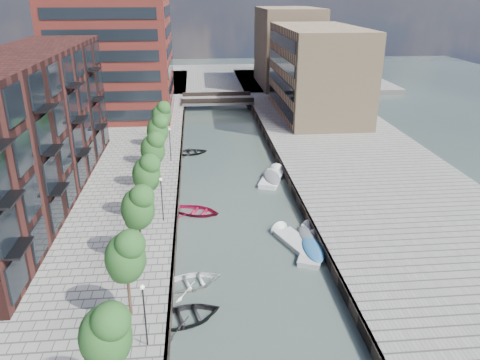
{
  "coord_description": "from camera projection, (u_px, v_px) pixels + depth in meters",
  "views": [
    {
      "loc": [
        -3.84,
        -14.1,
        20.17
      ],
      "look_at": [
        0.0,
        26.9,
        3.5
      ],
      "focal_mm": 35.0,
      "sensor_mm": 36.0,
      "label": 1
    }
  ],
  "objects": [
    {
      "name": "bridge",
      "position": [
        217.0,
        100.0,
        86.84
      ],
      "size": [
        13.0,
        6.0,
        1.3
      ],
      "color": "gray",
      "rests_on": "ground"
    },
    {
      "name": "lamp_0",
      "position": [
        144.0,
        309.0,
        26.36
      ],
      "size": [
        0.24,
        0.24,
        4.12
      ],
      "color": "black",
      "rests_on": "quay_left"
    },
    {
      "name": "sloop_0",
      "position": [
        185.0,
        320.0,
        30.86
      ],
      "size": [
        5.74,
        4.79,
        1.02
      ],
      "primitive_type": "imported",
      "rotation": [
        0.0,
        0.0,
        1.86
      ],
      "color": "black",
      "rests_on": "ground"
    },
    {
      "name": "lamp_1",
      "position": [
        162.0,
        195.0,
        41.13
      ],
      "size": [
        0.24,
        0.24,
        4.12
      ],
      "color": "black",
      "rests_on": "quay_left"
    },
    {
      "name": "tan_block_near",
      "position": [
        317.0,
        71.0,
        76.52
      ],
      "size": [
        12.0,
        25.0,
        14.0
      ],
      "primitive_type": "cube",
      "color": "tan",
      "rests_on": "quay_right"
    },
    {
      "name": "water",
      "position": [
        230.0,
        167.0,
        57.83
      ],
      "size": [
        300.0,
        300.0,
        0.0
      ],
      "primitive_type": "plane",
      "color": "#38473F",
      "rests_on": "ground"
    },
    {
      "name": "quay_wall_right",
      "position": [
        279.0,
        161.0,
        58.17
      ],
      "size": [
        0.25,
        140.0,
        1.0
      ],
      "primitive_type": "cube",
      "color": "#332823",
      "rests_on": "ground"
    },
    {
      "name": "sloop_2",
      "position": [
        197.0,
        213.0,
        45.67
      ],
      "size": [
        5.48,
        4.75,
        0.95
      ],
      "primitive_type": "imported",
      "rotation": [
        0.0,
        0.0,
        1.19
      ],
      "color": "#A01137",
      "rests_on": "ground"
    },
    {
      "name": "tree_6",
      "position": [
        161.0,
        114.0,
        60.64
      ],
      "size": [
        2.5,
        2.5,
        5.95
      ],
      "color": "#382619",
      "rests_on": "quay_left"
    },
    {
      "name": "tree_2",
      "position": [
        138.0,
        206.0,
        34.8
      ],
      "size": [
        2.5,
        2.5,
        5.95
      ],
      "color": "#382619",
      "rests_on": "quay_left"
    },
    {
      "name": "motorboat_4",
      "position": [
        273.0,
        177.0,
        53.86
      ],
      "size": [
        3.88,
        6.08,
        1.92
      ],
      "color": "white",
      "rests_on": "ground"
    },
    {
      "name": "apartment_block",
      "position": [
        25.0,
        131.0,
        43.87
      ],
      "size": [
        8.0,
        38.0,
        14.0
      ],
      "primitive_type": "cube",
      "color": "black",
      "rests_on": "quay_left"
    },
    {
      "name": "motorboat_2",
      "position": [
        292.0,
        240.0,
        40.55
      ],
      "size": [
        3.61,
        5.54,
        1.75
      ],
      "color": "silver",
      "rests_on": "ground"
    },
    {
      "name": "tree_3",
      "position": [
        146.0,
        172.0,
        41.26
      ],
      "size": [
        2.5,
        2.5,
        5.95
      ],
      "color": "#382619",
      "rests_on": "quay_left"
    },
    {
      "name": "tree_5",
      "position": [
        157.0,
        129.0,
        54.18
      ],
      "size": [
        2.5,
        2.5,
        5.95
      ],
      "color": "#382619",
      "rests_on": "quay_left"
    },
    {
      "name": "far_closure",
      "position": [
        212.0,
        79.0,
        113.02
      ],
      "size": [
        80.0,
        40.0,
        1.0
      ],
      "primitive_type": "cube",
      "color": "gray",
      "rests_on": "ground"
    },
    {
      "name": "lamp_2",
      "position": [
        170.0,
        141.0,
        55.89
      ],
      "size": [
        0.24,
        0.24,
        4.12
      ],
      "color": "black",
      "rests_on": "quay_left"
    },
    {
      "name": "car",
      "position": [
        286.0,
        109.0,
        78.62
      ],
      "size": [
        2.12,
        4.5,
        1.49
      ],
      "primitive_type": "imported",
      "rotation": [
        0.0,
        0.0,
        0.08
      ],
      "color": "silver",
      "rests_on": "quay_right"
    },
    {
      "name": "sloop_4",
      "position": [
        191.0,
        154.0,
        62.42
      ],
      "size": [
        4.88,
        3.85,
        0.91
      ],
      "primitive_type": "imported",
      "rotation": [
        0.0,
        0.0,
        1.74
      ],
      "color": "black",
      "rests_on": "ground"
    },
    {
      "name": "sloop_3",
      "position": [
        192.0,
        285.0,
        34.53
      ],
      "size": [
        5.47,
        4.59,
        0.97
      ],
      "primitive_type": "imported",
      "rotation": [
        0.0,
        0.0,
        1.87
      ],
      "color": "white",
      "rests_on": "ground"
    },
    {
      "name": "motorboat_1",
      "position": [
        308.0,
        236.0,
        41.1
      ],
      "size": [
        2.96,
        4.79,
        1.51
      ],
      "color": "beige",
      "rests_on": "ground"
    },
    {
      "name": "tree_0",
      "position": [
        105.0,
        333.0,
        21.88
      ],
      "size": [
        2.5,
        2.5,
        5.95
      ],
      "color": "#382619",
      "rests_on": "quay_left"
    },
    {
      "name": "tan_block_far",
      "position": [
        288.0,
        47.0,
        100.14
      ],
      "size": [
        12.0,
        20.0,
        16.0
      ],
      "primitive_type": "cube",
      "color": "tan",
      "rests_on": "quay_right"
    },
    {
      "name": "tree_4",
      "position": [
        153.0,
        148.0,
        47.72
      ],
      "size": [
        2.5,
        2.5,
        5.95
      ],
      "color": "#382619",
      "rests_on": "quay_left"
    },
    {
      "name": "tree_1",
      "position": [
        125.0,
        255.0,
        28.34
      ],
      "size": [
        2.5,
        2.5,
        5.95
      ],
      "color": "#382619",
      "rests_on": "quay_left"
    },
    {
      "name": "motorboat_3",
      "position": [
        314.0,
        249.0,
        38.99
      ],
      "size": [
        3.59,
        5.44,
        1.72
      ],
      "color": "#B4B4B2",
      "rests_on": "ground"
    },
    {
      "name": "quay_right",
      "position": [
        356.0,
        159.0,
        59.03
      ],
      "size": [
        20.0,
        140.0,
        1.0
      ],
      "primitive_type": "cube",
      "color": "gray",
      "rests_on": "ground"
    },
    {
      "name": "quay_wall_left",
      "position": [
        180.0,
        164.0,
        57.12
      ],
      "size": [
        0.25,
        140.0,
        1.0
      ],
      "primitive_type": "cube",
      "color": "#332823",
      "rests_on": "ground"
    },
    {
      "name": "tower",
      "position": [
        110.0,
        20.0,
        73.43
      ],
      "size": [
        18.0,
        18.0,
        30.0
      ],
      "primitive_type": "cube",
      "color": "#98352C",
      "rests_on": "quay_left"
    }
  ]
}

